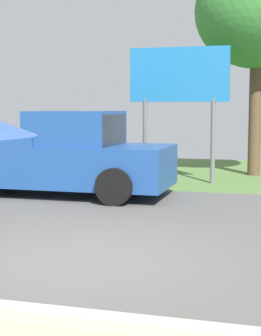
% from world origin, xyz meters
% --- Properties ---
extents(ground_plane, '(40.00, 22.00, 0.20)m').
position_xyz_m(ground_plane, '(0.00, 2.95, -0.05)').
color(ground_plane, '#565451').
extents(pickup_truck, '(5.20, 2.28, 1.88)m').
position_xyz_m(pickup_truck, '(-2.48, 4.84, 0.87)').
color(pickup_truck, '#1E478C').
rests_on(pickup_truck, ground_plane).
extents(roadside_billboard, '(2.60, 0.12, 3.50)m').
position_xyz_m(roadside_billboard, '(-0.22, 7.57, 2.55)').
color(roadside_billboard, slate).
rests_on(roadside_billboard, ground_plane).
extents(tree_left_far, '(3.53, 3.53, 6.26)m').
position_xyz_m(tree_left_far, '(1.63, 9.58, 4.62)').
color(tree_left_far, brown).
rests_on(tree_left_far, ground_plane).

